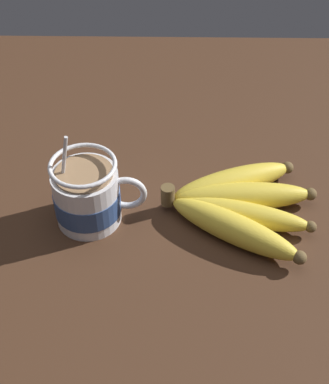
{
  "coord_description": "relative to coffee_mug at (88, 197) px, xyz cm",
  "views": [
    {
      "loc": [
        5.52,
        -53.02,
        58.91
      ],
      "look_at": [
        4.63,
        0.85,
        7.93
      ],
      "focal_mm": 50.0,
      "sensor_mm": 36.0,
      "label": 1
    }
  ],
  "objects": [
    {
      "name": "table",
      "position": [
        5.97,
        0.23,
        -6.1
      ],
      "size": [
        109.76,
        109.76,
        3.44
      ],
      "color": "#422819",
      "rests_on": "ground"
    },
    {
      "name": "banana_bunch",
      "position": [
        21.03,
        1.32,
        -2.36
      ],
      "size": [
        22.62,
        21.47,
        4.34
      ],
      "color": "brown",
      "rests_on": "table"
    },
    {
      "name": "coffee_mug",
      "position": [
        0.0,
        0.0,
        0.0
      ],
      "size": [
        13.02,
        9.32,
        14.62
      ],
      "color": "silver",
      "rests_on": "table"
    }
  ]
}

